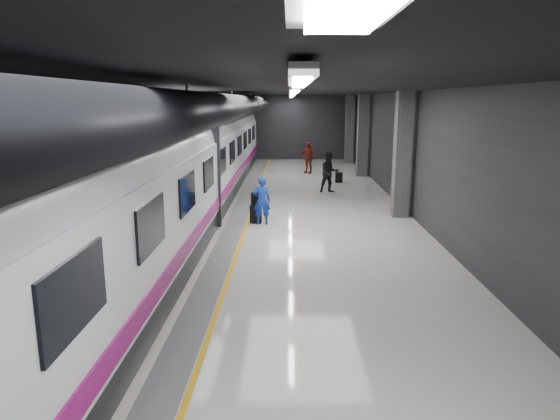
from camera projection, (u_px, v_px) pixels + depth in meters
ground at (274, 229)px, 16.48m from camera, size 40.00×40.00×0.00m
platform_hall at (266, 120)px, 16.65m from camera, size 10.02×40.02×4.51m
train at (173, 167)px, 16.09m from camera, size 3.05×38.00×4.05m
traveler_main at (262, 201)px, 16.98m from camera, size 0.64×0.46×1.65m
suitcase_main at (256, 214)px, 17.26m from camera, size 0.42×0.30×0.62m
shoulder_bag at (256, 199)px, 17.17m from camera, size 0.37×0.25×0.44m
traveler_far_a at (329, 173)px, 22.82m from camera, size 1.04×0.88×1.86m
traveler_far_b at (308, 157)px, 28.92m from camera, size 1.16×0.90×1.83m
suitcase_far at (339, 178)px, 25.74m from camera, size 0.36×0.24×0.53m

